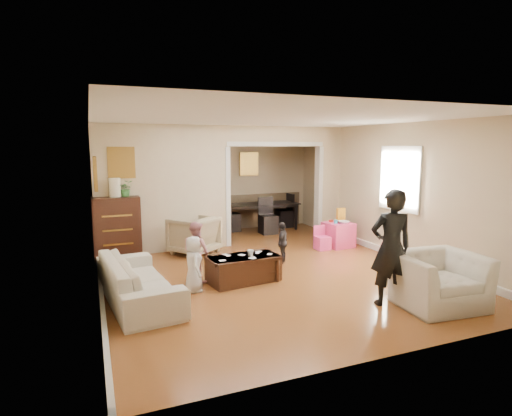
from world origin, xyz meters
name	(u,v)px	position (x,y,z in m)	size (l,w,h in m)	color
floor	(260,267)	(0.00, 0.00, 0.00)	(7.00, 7.00, 0.00)	#A7582B
partition_left	(165,189)	(-1.38, 1.80, 1.30)	(2.75, 0.18, 2.60)	beige
partition_right	(327,183)	(2.48, 1.80, 1.30)	(0.55, 0.18, 2.60)	beige
partition_header	(275,134)	(1.10, 1.80, 2.42)	(2.22, 0.18, 0.35)	beige
window_pane	(400,179)	(2.73, -0.40, 1.55)	(0.03, 0.95, 1.10)	white
framed_art_partition	(121,163)	(-2.20, 1.70, 1.85)	(0.45, 0.03, 0.55)	brown
framed_art_sofa_wall	(95,173)	(-2.71, -0.60, 1.80)	(0.03, 0.55, 0.40)	brown
framed_art_alcove	(249,164)	(1.10, 3.44, 1.70)	(0.45, 0.03, 0.55)	brown
sofa	(138,280)	(-2.23, -0.90, 0.31)	(2.10, 0.82, 0.61)	beige
armchair_back	(194,235)	(-0.89, 1.37, 0.38)	(0.81, 0.84, 0.76)	tan
armchair_front	(437,280)	(1.54, -2.60, 0.36)	(1.11, 0.97, 0.72)	beige
dresser	(117,228)	(-2.35, 1.60, 0.60)	(0.87, 0.49, 1.20)	black
table_lamp	(115,188)	(-2.35, 1.60, 1.38)	(0.22, 0.22, 0.36)	#FFF8CF
potted_plant	(126,188)	(-2.15, 1.60, 1.36)	(0.28, 0.24, 0.31)	#3A7A36
coffee_table	(244,269)	(-0.56, -0.66, 0.21)	(1.12, 0.56, 0.42)	#3B1F12
coffee_cup	(250,253)	(-0.46, -0.71, 0.47)	(0.11, 0.11, 0.10)	silver
play_table	(338,235)	(2.15, 0.78, 0.26)	(0.55, 0.55, 0.53)	#E03B74
cereal_box	(341,215)	(2.27, 0.88, 0.68)	(0.20, 0.07, 0.30)	yellow
cyan_cup	(336,222)	(2.05, 0.73, 0.57)	(0.08, 0.08, 0.08)	#29ADCE
toy_block	(331,221)	(2.03, 0.90, 0.55)	(0.08, 0.06, 0.05)	red
play_bowl	(344,222)	(2.20, 0.66, 0.56)	(0.23, 0.23, 0.06)	silver
dining_table	(258,216)	(1.28, 3.23, 0.35)	(1.98, 1.10, 0.70)	black
adult_person	(391,248)	(0.96, -2.32, 0.80)	(0.59, 0.38, 1.61)	black
child_kneel_a	(194,264)	(-1.41, -0.81, 0.42)	(0.41, 0.27, 0.84)	silver
child_kneel_b	(196,252)	(-1.26, -0.36, 0.49)	(0.48, 0.37, 0.98)	#CD808A
child_toddler	(282,243)	(0.49, 0.09, 0.39)	(0.45, 0.19, 0.77)	black
craft_papers	(245,256)	(-0.52, -0.65, 0.42)	(0.94, 0.48, 0.00)	white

